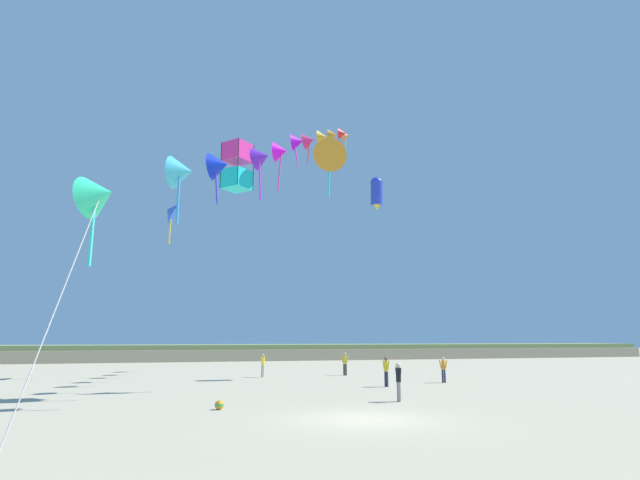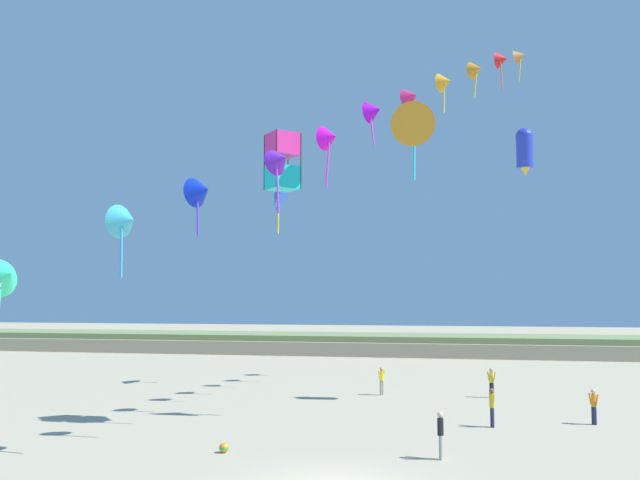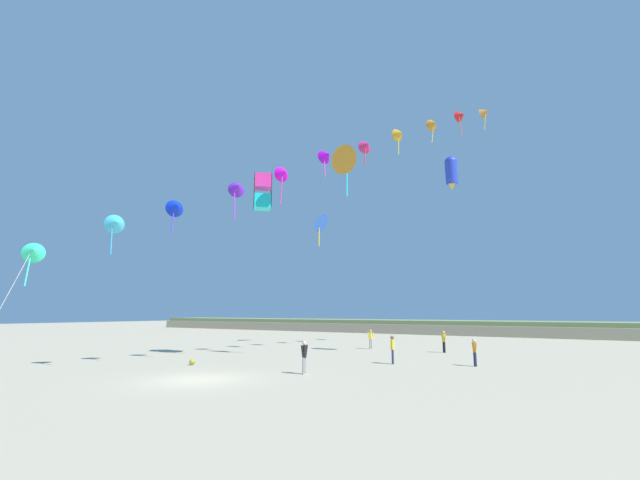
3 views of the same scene
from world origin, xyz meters
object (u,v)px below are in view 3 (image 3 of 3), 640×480
at_px(beach_ball, 192,362).
at_px(large_kite_low_lead, 346,160).
at_px(large_kite_outer_drift, 263,192).
at_px(person_far_left, 475,350).
at_px(large_kite_mid_trail, 451,172).
at_px(large_kite_high_solo, 319,222).
at_px(person_near_right, 304,355).
at_px(person_far_right, 444,340).
at_px(person_mid_center, 393,348).
at_px(person_near_left, 371,338).

bearing_deg(beach_ball, large_kite_low_lead, 48.03).
relative_size(large_kite_outer_drift, beach_ball, 7.13).
bearing_deg(large_kite_low_lead, person_far_left, 8.65).
distance_m(large_kite_low_lead, large_kite_outer_drift, 6.57).
height_order(large_kite_mid_trail, large_kite_high_solo, large_kite_mid_trail).
relative_size(person_near_right, person_far_right, 1.00).
bearing_deg(large_kite_low_lead, large_kite_high_solo, 130.54).
bearing_deg(person_far_right, large_kite_outer_drift, -130.84).
height_order(person_mid_center, person_far_left, person_mid_center).
distance_m(large_kite_low_lead, beach_ball, 16.94).
xyz_separation_m(person_near_left, person_near_right, (3.78, -15.47, 0.02)).
xyz_separation_m(large_kite_outer_drift, beach_ball, (-0.84, -5.13, -11.72)).
bearing_deg(person_far_left, large_kite_high_solo, 150.06).
distance_m(person_near_left, large_kite_high_solo, 13.80).
bearing_deg(beach_ball, person_mid_center, 35.21).
xyz_separation_m(person_near_left, beach_ball, (-4.10, -15.98, -0.77)).
bearing_deg(large_kite_mid_trail, large_kite_low_lead, -131.57).
bearing_deg(person_near_left, person_far_right, 1.99).
bearing_deg(beach_ball, person_near_left, 75.60).
xyz_separation_m(person_near_right, large_kite_outer_drift, (-7.05, 4.62, 10.93)).
xyz_separation_m(person_far_left, beach_ball, (-14.52, -8.61, -0.74)).
bearing_deg(person_near_right, person_far_left, 50.66).
relative_size(person_far_left, person_far_right, 0.95).
xyz_separation_m(person_far_left, large_kite_low_lead, (-7.85, -1.19, 12.96)).
distance_m(large_kite_high_solo, large_kite_outer_drift, 14.09).
distance_m(person_near_right, large_kite_outer_drift, 13.80).
bearing_deg(person_near_left, person_near_right, -76.26).
bearing_deg(person_far_left, large_kite_outer_drift, -165.76).
bearing_deg(large_kite_low_lead, person_near_left, 106.67).
height_order(person_mid_center, large_kite_high_solo, large_kite_high_solo).
distance_m(large_kite_mid_trail, large_kite_outer_drift, 14.52).
relative_size(large_kite_mid_trail, beach_ball, 7.30).
height_order(person_far_right, large_kite_high_solo, large_kite_high_solo).
distance_m(person_far_right, large_kite_high_solo, 17.82).
xyz_separation_m(person_near_left, large_kite_outer_drift, (-3.26, -10.84, 10.95)).
bearing_deg(person_far_right, large_kite_high_solo, 169.46).
bearing_deg(person_far_left, large_kite_mid_trail, 112.91).
bearing_deg(person_near_right, person_near_left, 103.74).
height_order(person_near_left, person_far_right, person_far_right).
bearing_deg(large_kite_outer_drift, beach_ball, -99.26).
xyz_separation_m(person_mid_center, person_far_left, (4.54, 1.56, -0.07)).
height_order(large_kite_low_lead, large_kite_outer_drift, large_kite_low_lead).
relative_size(person_near_right, person_mid_center, 0.98).
xyz_separation_m(person_far_right, beach_ball, (-10.40, -16.19, -0.79)).
xyz_separation_m(person_near_left, large_kite_low_lead, (2.57, -8.57, 12.93)).
height_order(person_near_right, person_far_right, person_far_right).
xyz_separation_m(large_kite_high_solo, large_kite_outer_drift, (3.81, -13.55, -0.58)).
xyz_separation_m(person_far_left, large_kite_mid_trail, (-2.19, 5.19, 12.91)).
relative_size(person_near_right, large_kite_outer_drift, 0.65).
relative_size(person_far_left, large_kite_high_solo, 0.44).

